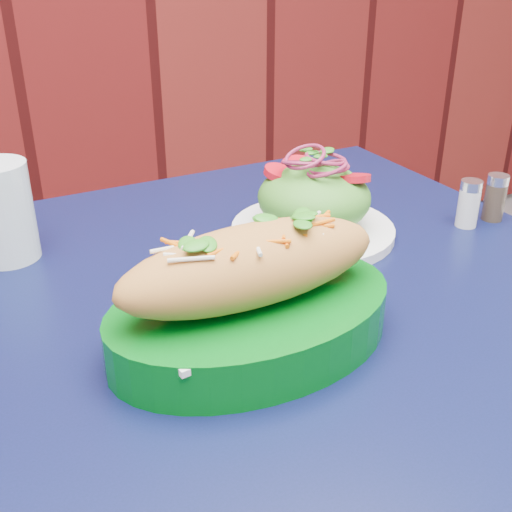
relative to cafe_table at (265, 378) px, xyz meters
name	(u,v)px	position (x,y,z in m)	size (l,w,h in m)	color
cafe_table	(265,378)	(0.00, 0.00, 0.00)	(0.81, 0.81, 0.75)	black
banh_mi_basket	(251,297)	(-0.04, -0.05, 0.14)	(0.27, 0.18, 0.12)	#015B11
salad_plate	(314,204)	(0.13, 0.13, 0.13)	(0.20, 0.20, 0.11)	white
water_glass	(2,212)	(-0.21, 0.23, 0.14)	(0.07, 0.07, 0.11)	silver
salt_shaker	(469,204)	(0.32, 0.06, 0.12)	(0.03, 0.03, 0.06)	white
pepper_shaker	(495,198)	(0.37, 0.06, 0.12)	(0.03, 0.03, 0.06)	#3F3326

